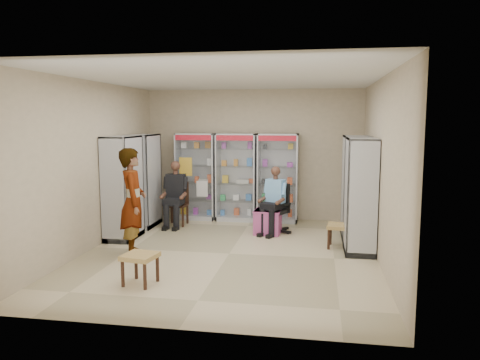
% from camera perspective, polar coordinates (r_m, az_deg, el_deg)
% --- Properties ---
extents(floor, '(6.00, 6.00, 0.00)m').
position_cam_1_polar(floor, '(8.23, -1.32, -8.96)').
color(floor, '#C6B389').
rests_on(floor, ground).
extents(room_shell, '(5.02, 6.02, 3.01)m').
position_cam_1_polar(room_shell, '(7.91, -1.36, 4.86)').
color(room_shell, '#C1AE8F').
rests_on(room_shell, ground).
extents(cabinet_back_left, '(0.90, 0.50, 2.00)m').
position_cam_1_polar(cabinet_back_left, '(10.93, -5.35, 0.45)').
color(cabinet_back_left, '#B9BCC1').
rests_on(cabinet_back_left, floor).
extents(cabinet_back_mid, '(0.90, 0.50, 2.00)m').
position_cam_1_polar(cabinet_back_mid, '(10.73, -0.44, 0.35)').
color(cabinet_back_mid, '#B9BBC1').
rests_on(cabinet_back_mid, floor).
extents(cabinet_back_right, '(0.90, 0.50, 2.00)m').
position_cam_1_polar(cabinet_back_right, '(10.61, 4.62, 0.24)').
color(cabinet_back_right, '#BBBCC3').
rests_on(cabinet_back_right, floor).
extents(cabinet_right_far, '(0.90, 0.50, 2.00)m').
position_cam_1_polar(cabinet_right_far, '(9.48, 13.90, -0.81)').
color(cabinet_right_far, silver).
rests_on(cabinet_right_far, floor).
extents(cabinet_right_near, '(0.90, 0.50, 2.00)m').
position_cam_1_polar(cabinet_right_near, '(8.39, 14.46, -1.87)').
color(cabinet_right_near, '#AFB1B7').
rests_on(cabinet_right_near, floor).
extents(cabinet_left_far, '(0.90, 0.50, 2.00)m').
position_cam_1_polar(cabinet_left_far, '(10.34, -11.66, -0.07)').
color(cabinet_left_far, '#A3A7AA').
rests_on(cabinet_left_far, floor).
extents(cabinet_left_near, '(0.90, 0.50, 2.00)m').
position_cam_1_polar(cabinet_left_near, '(9.33, -14.09, -0.94)').
color(cabinet_left_near, silver).
rests_on(cabinet_left_near, floor).
extents(wooden_chair, '(0.42, 0.42, 0.94)m').
position_cam_1_polar(wooden_chair, '(10.38, -7.68, -2.91)').
color(wooden_chair, '#302112').
rests_on(wooden_chair, floor).
extents(seated_customer, '(0.44, 0.60, 1.34)m').
position_cam_1_polar(seated_customer, '(10.30, -7.78, -1.87)').
color(seated_customer, black).
rests_on(seated_customer, floor).
extents(office_chair, '(0.73, 0.73, 1.01)m').
position_cam_1_polar(office_chair, '(9.65, 4.40, -3.44)').
color(office_chair, black).
rests_on(office_chair, floor).
extents(seated_shopkeeper, '(0.62, 0.71, 1.29)m').
position_cam_1_polar(seated_shopkeeper, '(9.57, 4.38, -2.69)').
color(seated_shopkeeper, '#6195BF').
rests_on(seated_shopkeeper, floor).
extents(pink_trunk, '(0.54, 0.53, 0.49)m').
position_cam_1_polar(pink_trunk, '(9.57, 3.40, -5.11)').
color(pink_trunk, '#A7428C').
rests_on(pink_trunk, floor).
extents(tea_glass, '(0.07, 0.07, 0.10)m').
position_cam_1_polar(tea_glass, '(9.50, 3.07, -3.37)').
color(tea_glass, '#572907').
rests_on(tea_glass, pink_trunk).
extents(woven_stool_a, '(0.48, 0.48, 0.43)m').
position_cam_1_polar(woven_stool_a, '(8.74, 12.00, -6.70)').
color(woven_stool_a, olive).
rests_on(woven_stool_a, floor).
extents(woven_stool_b, '(0.50, 0.50, 0.44)m').
position_cam_1_polar(woven_stool_b, '(6.87, -12.06, -10.57)').
color(woven_stool_b, '#A67546').
rests_on(woven_stool_b, floor).
extents(standing_man, '(0.65, 0.78, 1.84)m').
position_cam_1_polar(standing_man, '(8.15, -12.92, -2.66)').
color(standing_man, gray).
rests_on(standing_man, floor).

